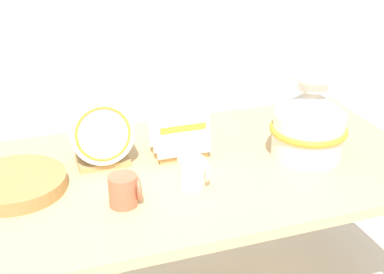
{
  "coord_description": "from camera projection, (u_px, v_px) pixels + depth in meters",
  "views": [
    {
      "loc": [
        -0.52,
        -1.5,
        1.47
      ],
      "look_at": [
        0.0,
        0.0,
        0.72
      ],
      "focal_mm": 50.0,
      "sensor_mm": 36.0,
      "label": 1
    }
  ],
  "objects": [
    {
      "name": "dish_rack_round_plates",
      "position": [
        101.0,
        136.0,
        1.78
      ],
      "size": [
        0.21,
        0.15,
        0.23
      ],
      "color": "tan",
      "rests_on": "display_table"
    },
    {
      "name": "ceramic_vase",
      "position": [
        309.0,
        121.0,
        1.82
      ],
      "size": [
        0.27,
        0.27,
        0.31
      ],
      "color": "white",
      "rests_on": "display_table"
    },
    {
      "name": "dish_rack_square_plates",
      "position": [
        178.0,
        133.0,
        1.85
      ],
      "size": [
        0.19,
        0.15,
        0.21
      ],
      "color": "tan",
      "rests_on": "display_table"
    },
    {
      "name": "mug_cream_glaze",
      "position": [
        193.0,
        172.0,
        1.66
      ],
      "size": [
        0.09,
        0.09,
        0.1
      ],
      "color": "silver",
      "rests_on": "display_table"
    },
    {
      "name": "wicker_charger_stack",
      "position": [
        16.0,
        184.0,
        1.65
      ],
      "size": [
        0.31,
        0.31,
        0.04
      ],
      "color": "#AD7F47",
      "rests_on": "display_table"
    },
    {
      "name": "mug_terracotta_glaze",
      "position": [
        125.0,
        190.0,
        1.57
      ],
      "size": [
        0.09,
        0.09,
        0.1
      ],
      "color": "#B76647",
      "rests_on": "display_table"
    },
    {
      "name": "display_table",
      "position": [
        192.0,
        182.0,
        1.83
      ],
      "size": [
        1.59,
        0.83,
        0.61
      ],
      "color": "tan",
      "rests_on": "ground_plane"
    }
  ]
}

